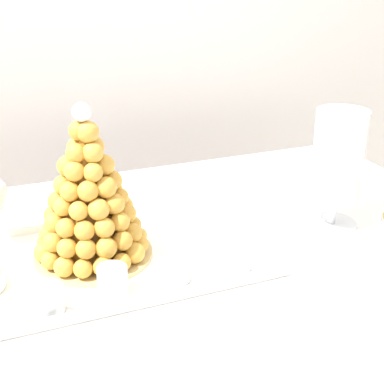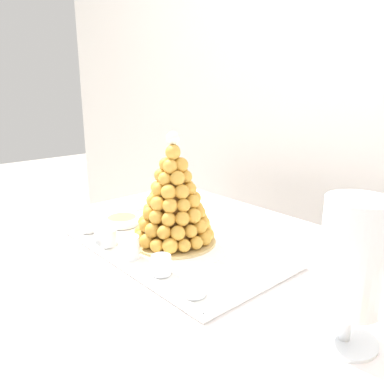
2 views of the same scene
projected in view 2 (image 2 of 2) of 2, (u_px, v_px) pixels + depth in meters
buffet_table at (209, 314)px, 0.99m from camera, size 1.42×1.02×0.80m
serving_tray at (170, 246)px, 1.10m from camera, size 0.67×0.36×0.02m
croquembouche at (174, 201)px, 1.09m from camera, size 0.24×0.24×0.32m
dessert_cup_left at (88, 224)px, 1.20m from camera, size 0.05×0.05×0.05m
dessert_cup_mid_left at (106, 237)px, 1.10m from camera, size 0.06×0.06×0.05m
dessert_cup_centre at (129, 248)px, 1.01m from camera, size 0.05×0.05×0.06m
dessert_cup_mid_right at (161, 266)px, 0.93m from camera, size 0.05×0.05×0.05m
dessert_cup_right at (194, 285)px, 0.84m from camera, size 0.05×0.05×0.05m
creme_brulee_ramekin at (122, 220)px, 1.26m from camera, size 0.10×0.10×0.03m
macaron_goblet at (353, 260)px, 0.66m from camera, size 0.12×0.12×0.27m
wine_glass at (171, 186)px, 1.31m from camera, size 0.08×0.08×0.16m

